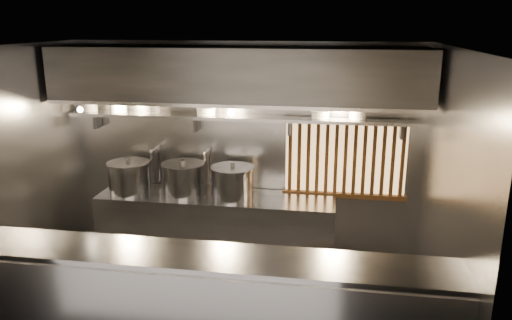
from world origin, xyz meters
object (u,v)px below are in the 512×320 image
(pendant_bulb, at_px, (231,112))
(stock_pot_right, at_px, (183,179))
(heat_lamp, at_px, (78,105))
(stock_pot_left, at_px, (129,177))
(stock_pot_mid, at_px, (233,182))

(pendant_bulb, distance_m, stock_pot_right, 1.06)
(heat_lamp, relative_size, pendant_bulb, 1.87)
(heat_lamp, xyz_separation_m, pendant_bulb, (1.80, 0.35, -0.11))
(stock_pot_left, height_order, stock_pot_right, stock_pot_right)
(heat_lamp, distance_m, stock_pot_left, 1.10)
(heat_lamp, distance_m, stock_pot_right, 1.55)
(pendant_bulb, height_order, stock_pot_right, pendant_bulb)
(heat_lamp, distance_m, stock_pot_mid, 2.08)
(heat_lamp, bearing_deg, stock_pot_left, 26.50)
(stock_pot_mid, bearing_deg, pendant_bulb, 104.69)
(heat_lamp, relative_size, stock_pot_left, 0.53)
(stock_pot_left, distance_m, stock_pot_right, 0.71)
(heat_lamp, height_order, stock_pot_left, heat_lamp)
(heat_lamp, relative_size, stock_pot_right, 0.55)
(pendant_bulb, relative_size, stock_pot_left, 0.28)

